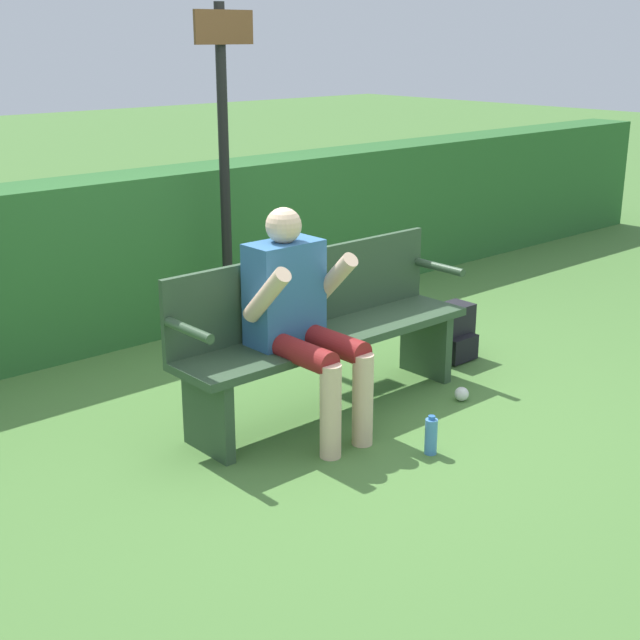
# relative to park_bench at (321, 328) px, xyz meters

# --- Properties ---
(ground_plane) EXTENTS (40.00, 40.00, 0.00)m
(ground_plane) POSITION_rel_park_bench_xyz_m (0.00, -0.06, -0.48)
(ground_plane) COLOR #4C7A38
(hedge_back) EXTENTS (12.00, 0.47, 1.14)m
(hedge_back) POSITION_rel_park_bench_xyz_m (0.00, 1.86, 0.09)
(hedge_back) COLOR #2D662D
(hedge_back) RESTS_ON ground
(park_bench) EXTENTS (1.89, 0.42, 0.90)m
(park_bench) POSITION_rel_park_bench_xyz_m (0.00, 0.00, 0.00)
(park_bench) COLOR #334C33
(park_bench) RESTS_ON ground
(person_seated) EXTENTS (0.54, 0.66, 1.20)m
(person_seated) POSITION_rel_park_bench_xyz_m (-0.28, -0.14, 0.19)
(person_seated) COLOR #336699
(person_seated) RESTS_ON ground
(backpack) EXTENTS (0.31, 0.24, 0.36)m
(backpack) POSITION_rel_park_bench_xyz_m (1.18, 0.03, -0.31)
(backpack) COLOR black
(backpack) RESTS_ON ground
(water_bottle) EXTENTS (0.06, 0.06, 0.21)m
(water_bottle) POSITION_rel_park_bench_xyz_m (0.02, -0.83, -0.38)
(water_bottle) COLOR #4C8CCC
(water_bottle) RESTS_ON ground
(signpost) EXTENTS (0.45, 0.09, 2.25)m
(signpost) POSITION_rel_park_bench_xyz_m (0.36, 1.37, 0.82)
(signpost) COLOR black
(signpost) RESTS_ON ground
(litter_crumple) EXTENTS (0.08, 0.08, 0.08)m
(litter_crumple) POSITION_rel_park_bench_xyz_m (0.68, -0.49, -0.44)
(litter_crumple) COLOR silver
(litter_crumple) RESTS_ON ground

